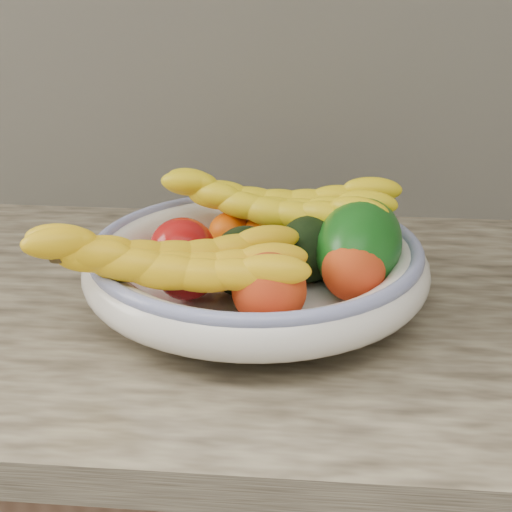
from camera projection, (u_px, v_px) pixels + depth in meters
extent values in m
cube|color=tan|center=(258.00, 312.00, 0.93)|extent=(2.44, 0.66, 0.04)
cube|color=beige|center=(277.00, 44.00, 1.11)|extent=(2.40, 0.02, 0.50)
cylinder|color=white|center=(256.00, 298.00, 0.90)|extent=(0.13, 0.13, 0.02)
cylinder|color=white|center=(256.00, 287.00, 0.90)|extent=(0.32, 0.32, 0.01)
torus|color=white|center=(256.00, 266.00, 0.89)|extent=(0.39, 0.39, 0.05)
torus|color=#364399|center=(256.00, 248.00, 0.88)|extent=(0.37, 0.37, 0.02)
ellipsoid|color=#F96005|center=(231.00, 232.00, 0.97)|extent=(0.07, 0.07, 0.05)
ellipsoid|color=orange|center=(292.00, 231.00, 0.98)|extent=(0.05, 0.05, 0.04)
ellipsoid|color=#DA5904|center=(266.00, 234.00, 0.96)|extent=(0.07, 0.07, 0.05)
ellipsoid|color=#B60F0F|center=(182.00, 247.00, 0.90)|extent=(0.09, 0.09, 0.07)
ellipsoid|color=maroon|center=(187.00, 272.00, 0.84)|extent=(0.07, 0.07, 0.06)
ellipsoid|color=black|center=(243.00, 260.00, 0.86)|extent=(0.08, 0.11, 0.07)
ellipsoid|color=black|center=(312.00, 247.00, 0.90)|extent=(0.12, 0.13, 0.08)
ellipsoid|color=#0E4F10|center=(359.00, 246.00, 0.87)|extent=(0.14, 0.16, 0.13)
ellipsoid|color=orange|center=(269.00, 290.00, 0.79)|extent=(0.08, 0.08, 0.08)
ellipsoid|color=orange|center=(353.00, 270.00, 0.83)|extent=(0.09, 0.09, 0.07)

